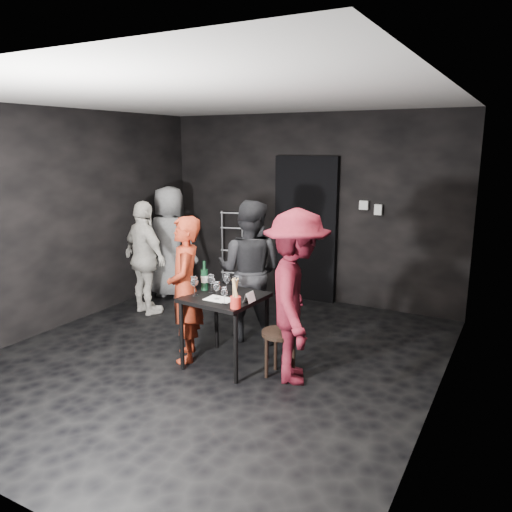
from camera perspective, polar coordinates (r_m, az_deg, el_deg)
The scene contains 26 objects.
floor at distance 5.54m, azimuth -4.77°, elevation -11.46°, with size 4.50×5.00×0.02m, color black.
ceiling at distance 5.08m, azimuth -5.36°, elevation 17.56°, with size 4.50×5.00×0.02m, color silver.
wall_back at distance 7.33m, azimuth 5.93°, elevation 5.45°, with size 4.50×0.04×2.70m, color black.
wall_left at distance 6.65m, azimuth -21.42°, elevation 3.91°, with size 0.04×5.00×2.70m, color black.
wall_right at distance 4.33m, azimuth 20.52°, elevation -0.30°, with size 0.04×5.00×2.70m, color black.
doorway at distance 7.32m, azimuth 5.69°, elevation 3.07°, with size 0.95×0.10×2.10m, color black.
wallbox_upper at distance 6.98m, azimuth 12.25°, elevation 5.70°, with size 0.12×0.06×0.12m, color #B7B7B2.
wallbox_lower at distance 6.93m, azimuth 13.81°, elevation 5.16°, with size 0.10×0.06×0.14m, color #B7B7B2.
hand_truck at distance 7.94m, azimuth -2.85°, elevation -2.23°, with size 0.41×0.35×1.24m.
tasting_table at distance 5.15m, azimuth -3.58°, elevation -5.59°, with size 0.72×0.72×0.75m.
stool at distance 4.98m, azimuth 2.80°, elevation -9.55°, with size 0.37×0.37×0.47m.
server_red at distance 5.29m, azimuth -8.11°, elevation -3.55°, with size 0.58×0.38×1.59m, color #9D2E17.
woman_black at distance 5.78m, azimuth -0.74°, elevation -0.92°, with size 0.88×0.48×1.81m, color black.
man_maroon at distance 4.74m, azimuth 4.62°, elevation -3.49°, with size 1.22×0.57×1.89m, color maroon.
bystander_cream at distance 6.84m, azimuth -12.57°, elevation -0.08°, with size 0.92×0.44×1.58m, color white.
bystander_grey at distance 7.52m, azimuth -9.80°, elevation 2.24°, with size 0.90×0.49×1.85m, color gray.
tasting_mat at distance 5.00m, azimuth -4.19°, elevation -4.95°, with size 0.28×0.19×0.00m, color white.
wine_glass_a at distance 5.13m, azimuth -7.06°, elevation -3.30°, with size 0.08×0.08×0.22m, color white, non-canonical shape.
wine_glass_b at distance 5.21m, azimuth -5.15°, elevation -3.04°, with size 0.08×0.08×0.21m, color white, non-canonical shape.
wine_glass_c at distance 5.22m, azimuth -3.36°, elevation -2.98°, with size 0.08×0.08×0.21m, color white, non-canonical shape.
wine_glass_d at distance 4.98m, azimuth -4.52°, elevation -3.85°, with size 0.08×0.08×0.20m, color white, non-canonical shape.
wine_glass_e at distance 4.83m, azimuth -3.64°, elevation -4.43°, with size 0.07×0.07×0.19m, color white, non-canonical shape.
wine_glass_f at distance 5.08m, azimuth -2.34°, elevation -3.36°, with size 0.08×0.08×0.22m, color white, non-canonical shape.
wine_bottle at distance 5.30m, azimuth -5.91°, elevation -2.62°, with size 0.08×0.08×0.32m.
breadstick_cup at distance 4.69m, azimuth -2.36°, elevation -4.33°, with size 0.10×0.10×0.31m.
reserved_card at distance 4.90m, azimuth -0.91°, elevation -4.69°, with size 0.08×0.13×0.10m, color white, non-canonical shape.
Camera 1 is at (2.83, -4.20, 2.26)m, focal length 35.00 mm.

